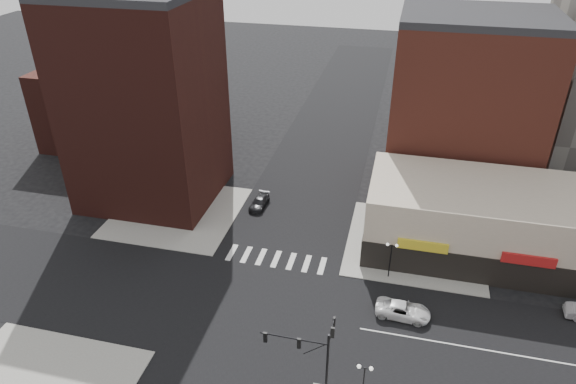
% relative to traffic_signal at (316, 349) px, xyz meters
% --- Properties ---
extents(ground, '(240.00, 240.00, 0.00)m').
position_rel_traffic_signal_xyz_m(ground, '(-7.24, 7.83, -4.96)').
color(ground, black).
rests_on(ground, ground).
extents(road_ew, '(200.00, 14.00, 0.02)m').
position_rel_traffic_signal_xyz_m(road_ew, '(-7.24, 7.83, -4.95)').
color(road_ew, black).
rests_on(road_ew, ground).
extents(road_ns, '(14.00, 200.00, 0.02)m').
position_rel_traffic_signal_xyz_m(road_ns, '(-7.24, 7.83, -4.95)').
color(road_ns, black).
rests_on(road_ns, ground).
extents(sidewalk_nw, '(15.00, 15.00, 0.12)m').
position_rel_traffic_signal_xyz_m(sidewalk_nw, '(-21.74, 22.33, -4.90)').
color(sidewalk_nw, gray).
rests_on(sidewalk_nw, ground).
extents(sidewalk_ne, '(15.00, 15.00, 0.12)m').
position_rel_traffic_signal_xyz_m(sidewalk_ne, '(7.26, 22.33, -4.90)').
color(sidewalk_ne, gray).
rests_on(sidewalk_ne, ground).
extents(building_nw, '(16.00, 15.00, 25.00)m').
position_rel_traffic_signal_xyz_m(building_nw, '(-26.24, 26.33, 7.54)').
color(building_nw, '#3B1712').
rests_on(building_nw, ground).
extents(building_nw_low, '(20.00, 18.00, 12.00)m').
position_rel_traffic_signal_xyz_m(building_nw_low, '(-39.24, 41.83, 1.04)').
color(building_nw_low, '#3B1712').
rests_on(building_nw_low, ground).
extents(building_ne_midrise, '(18.00, 15.00, 22.00)m').
position_rel_traffic_signal_xyz_m(building_ne_midrise, '(11.76, 37.33, 6.04)').
color(building_ne_midrise, brown).
rests_on(building_ne_midrise, ground).
extents(building_ne_row, '(24.20, 12.20, 8.00)m').
position_rel_traffic_signal_xyz_m(building_ne_row, '(13.76, 22.83, -1.66)').
color(building_ne_row, beige).
rests_on(building_ne_row, ground).
extents(traffic_signal, '(5.59, 3.09, 7.77)m').
position_rel_traffic_signal_xyz_m(traffic_signal, '(0.00, 0.00, 0.00)').
color(traffic_signal, black).
rests_on(traffic_signal, ground).
extents(street_lamp_se_a, '(1.22, 0.32, 4.16)m').
position_rel_traffic_signal_xyz_m(street_lamp_se_a, '(3.76, -0.17, -1.67)').
color(street_lamp_se_a, black).
rests_on(street_lamp_se_a, sidewalk_se).
extents(street_lamp_ne, '(1.22, 0.32, 4.16)m').
position_rel_traffic_signal_xyz_m(street_lamp_ne, '(4.76, 15.83, -1.67)').
color(street_lamp_ne, black).
rests_on(street_lamp_ne, sidewalk_ne).
extents(white_suv, '(5.22, 2.61, 1.42)m').
position_rel_traffic_signal_xyz_m(white_suv, '(6.44, 10.42, -4.25)').
color(white_suv, white).
rests_on(white_suv, ground).
extents(dark_sedan_north, '(1.97, 4.37, 1.24)m').
position_rel_traffic_signal_xyz_m(dark_sedan_north, '(-12.14, 26.05, -4.34)').
color(dark_sedan_north, black).
rests_on(dark_sedan_north, ground).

